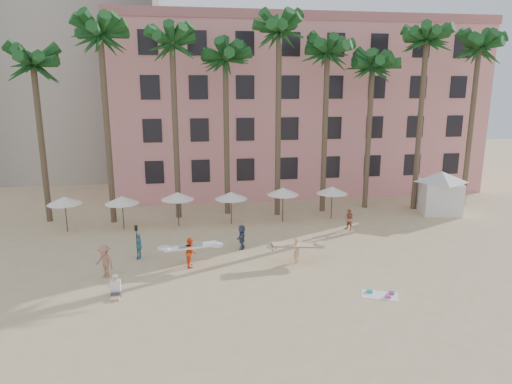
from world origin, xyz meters
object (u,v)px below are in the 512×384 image
object	(u,v)px
carrier_yellow	(297,248)
cabana	(440,188)
carrier_white	(191,251)
pink_hotel	(293,109)

from	to	relation	value
carrier_yellow	cabana	bearing A→B (deg)	31.56
cabana	carrier_white	xyz separation A→B (m)	(-20.68, -8.38, -1.13)
carrier_yellow	carrier_white	world-z (taller)	carrier_white
carrier_white	cabana	bearing A→B (deg)	22.05
pink_hotel	cabana	distance (m)	17.18
pink_hotel	carrier_white	xyz separation A→B (m)	(-11.23, -21.44, -7.06)
pink_hotel	carrier_white	bearing A→B (deg)	-117.65
cabana	pink_hotel	bearing A→B (deg)	125.89
cabana	carrier_white	world-z (taller)	cabana
pink_hotel	carrier_yellow	world-z (taller)	pink_hotel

